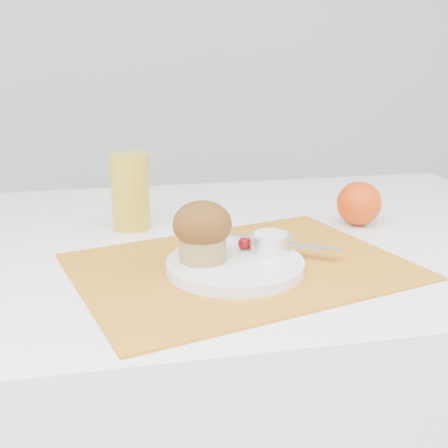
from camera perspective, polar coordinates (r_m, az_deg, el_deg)
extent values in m
cube|color=white|center=(1.16, 1.93, -18.88)|extent=(1.20, 0.80, 0.75)
cube|color=orange|center=(0.83, 1.71, -4.33)|extent=(0.55, 0.46, 0.00)
cylinder|color=white|center=(0.81, 1.14, -4.20)|extent=(0.21, 0.21, 0.02)
cylinder|color=white|center=(0.84, 4.73, -1.95)|extent=(0.08, 0.08, 0.03)
cylinder|color=silver|center=(0.83, 4.75, -1.09)|extent=(0.05, 0.05, 0.01)
ellipsoid|color=#590204|center=(0.85, 2.11, -1.98)|extent=(0.02, 0.02, 0.02)
ellipsoid|color=#5A020C|center=(0.85, 3.96, -2.08)|extent=(0.02, 0.02, 0.02)
cube|color=silver|center=(0.88, 5.71, -1.91)|extent=(0.16, 0.12, 0.00)
sphere|color=#DB4207|center=(1.05, 13.55, 2.04)|extent=(0.08, 0.08, 0.08)
cylinder|color=gold|center=(1.01, -9.49, 3.26)|extent=(0.08, 0.08, 0.14)
cylinder|color=#A88B51|center=(0.80, -2.20, -2.47)|extent=(0.09, 0.09, 0.04)
ellipsoid|color=#391E0A|center=(0.79, -2.23, -0.01)|extent=(0.08, 0.08, 0.07)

